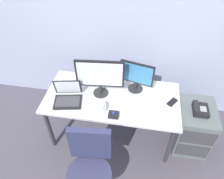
{
  "coord_description": "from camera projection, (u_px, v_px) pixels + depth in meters",
  "views": [
    {
      "loc": [
        0.29,
        -1.74,
        2.51
      ],
      "look_at": [
        0.0,
        0.0,
        0.83
      ],
      "focal_mm": 34.32,
      "sensor_mm": 36.0,
      "label": 1
    }
  ],
  "objects": [
    {
      "name": "keyboard",
      "position": [
        148.0,
        117.0,
        2.28
      ],
      "size": [
        0.42,
        0.17,
        0.03
      ],
      "color": "silver",
      "rests_on": "desk"
    },
    {
      "name": "file_cabinet",
      "position": [
        192.0,
        127.0,
        2.68
      ],
      "size": [
        0.42,
        0.53,
        0.63
      ],
      "color": "#545C5C",
      "rests_on": "ground"
    },
    {
      "name": "desk_phone",
      "position": [
        200.0,
        109.0,
        2.43
      ],
      "size": [
        0.17,
        0.2,
        0.09
      ],
      "color": "black",
      "rests_on": "file_cabinet"
    },
    {
      "name": "office_chair",
      "position": [
        90.0,
        173.0,
        2.13
      ],
      "size": [
        0.52,
        0.52,
        0.96
      ],
      "color": "black",
      "rests_on": "ground"
    },
    {
      "name": "cell_phone",
      "position": [
        172.0,
        102.0,
        2.45
      ],
      "size": [
        0.14,
        0.16,
        0.01
      ],
      "primitive_type": "cube",
      "rotation": [
        0.0,
        0.0,
        -0.61
      ],
      "color": "black",
      "rests_on": "desk"
    },
    {
      "name": "monitor_side",
      "position": [
        137.0,
        75.0,
        2.47
      ],
      "size": [
        0.39,
        0.18,
        0.39
      ],
      "color": "#262628",
      "rests_on": "desk"
    },
    {
      "name": "ground_plane",
      "position": [
        112.0,
        132.0,
        3.01
      ],
      "size": [
        8.0,
        8.0,
        0.0
      ],
      "primitive_type": "plane",
      "color": "#49444F"
    },
    {
      "name": "desk",
      "position": [
        112.0,
        101.0,
        2.56
      ],
      "size": [
        1.57,
        0.75,
        0.71
      ],
      "color": "silver",
      "rests_on": "ground"
    },
    {
      "name": "trackball_mouse",
      "position": [
        113.0,
        115.0,
        2.29
      ],
      "size": [
        0.11,
        0.09,
        0.07
      ],
      "color": "black",
      "rests_on": "desk"
    },
    {
      "name": "back_wall",
      "position": [
        122.0,
        14.0,
        2.56
      ],
      "size": [
        6.0,
        0.1,
        2.8
      ],
      "primitive_type": "cube",
      "color": "#929AB9",
      "rests_on": "ground"
    },
    {
      "name": "monitor_main",
      "position": [
        100.0,
        76.0,
        2.37
      ],
      "size": [
        0.54,
        0.18,
        0.47
      ],
      "color": "#262628",
      "rests_on": "desk"
    },
    {
      "name": "laptop",
      "position": [
        68.0,
        96.0,
        2.44
      ],
      "size": [
        0.35,
        0.32,
        0.24
      ],
      "color": "black",
      "rests_on": "desk"
    },
    {
      "name": "coffee_mug",
      "position": [
        102.0,
        107.0,
        2.33
      ],
      "size": [
        0.09,
        0.08,
        0.1
      ],
      "color": "silver",
      "rests_on": "desk"
    }
  ]
}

